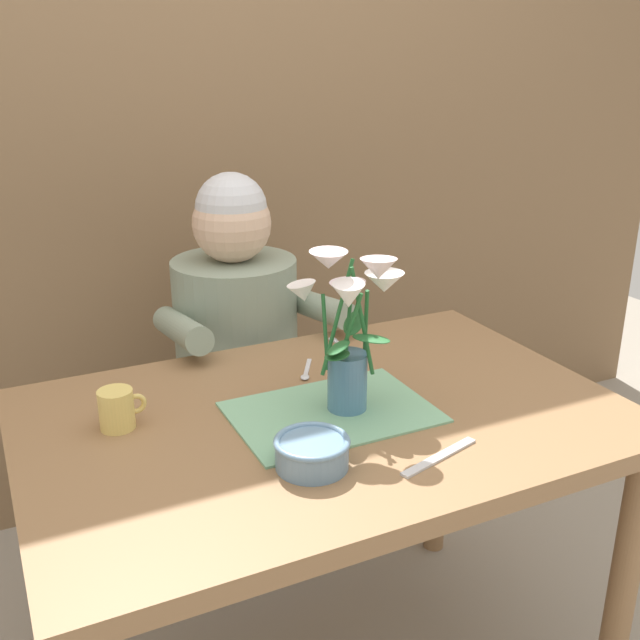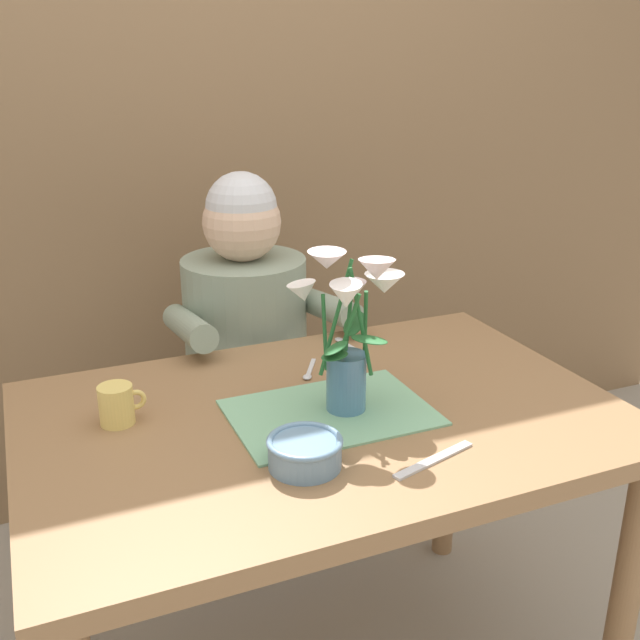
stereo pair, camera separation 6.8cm
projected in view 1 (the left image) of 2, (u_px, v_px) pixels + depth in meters
wood_panel_backdrop at (171, 114)px, 2.21m from camera, size 4.00×0.10×2.50m
dining_table at (325, 453)px, 1.53m from camera, size 1.20×0.80×0.74m
seated_person at (239, 375)px, 2.09m from camera, size 0.45×0.47×1.14m
striped_placemat at (332, 412)px, 1.49m from camera, size 0.40×0.28×0.00m
flower_vase at (350, 323)px, 1.45m from camera, size 0.23×0.22×0.34m
ceramic_bowl at (312, 452)px, 1.29m from camera, size 0.14×0.14×0.06m
dinner_knife at (439, 457)px, 1.33m from camera, size 0.19×0.07×0.00m
ceramic_mug at (117, 409)px, 1.42m from camera, size 0.09×0.07×0.08m
spoon_0 at (306, 373)px, 1.67m from camera, size 0.07×0.11×0.01m
spoon_1 at (339, 343)px, 1.84m from camera, size 0.03×0.12×0.01m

